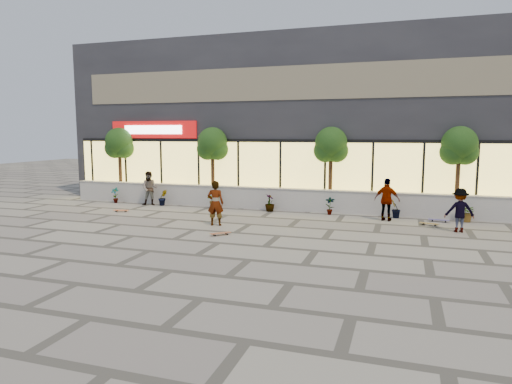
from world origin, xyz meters
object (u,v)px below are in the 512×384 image
(skater_right_far, at_px, (460,210))
(skateboard_center, at_px, (221,233))
(skateboard_right_near, at_px, (429,224))
(tree_mideast, at_px, (331,147))
(skater_center, at_px, (215,203))
(skater_left, at_px, (150,188))
(skater_right_near, at_px, (387,200))
(skateboard_right_far, at_px, (439,220))
(tree_west, at_px, (119,145))
(skateboard_left, at_px, (121,210))
(tree_east, at_px, (459,148))
(tree_midwest, at_px, (212,146))

(skater_right_far, distance_m, skateboard_center, 8.78)
(skateboard_center, xyz_separation_m, skateboard_right_near, (7.17, 4.19, -0.00))
(tree_mideast, distance_m, skater_center, 6.60)
(skater_left, bearing_deg, skateboard_center, -59.28)
(skater_right_near, xyz_separation_m, skateboard_right_near, (1.65, -0.44, -0.81))
(skater_right_far, height_order, skateboard_right_far, skater_right_far)
(skater_right_near, bearing_deg, skater_center, 38.67)
(tree_west, bearing_deg, skateboard_left, -55.78)
(skateboard_center, bearing_deg, skater_left, 93.23)
(tree_east, xyz_separation_m, skateboard_right_far, (-0.78, -1.55, -2.90))
(tree_mideast, relative_size, skateboard_center, 5.74)
(tree_west, bearing_deg, skateboard_right_near, -8.75)
(tree_midwest, distance_m, skater_left, 3.82)
(tree_west, distance_m, tree_east, 17.00)
(skater_right_far, bearing_deg, skateboard_left, -7.63)
(tree_east, bearing_deg, skateboard_left, -166.44)
(skater_left, bearing_deg, tree_west, 134.01)
(tree_west, height_order, skateboard_center, tree_west)
(skater_right_far, bearing_deg, skateboard_right_far, -81.24)
(tree_mideast, height_order, tree_east, same)
(skater_center, relative_size, skateboard_right_far, 2.12)
(tree_mideast, xyz_separation_m, skateboard_left, (-9.10, -3.52, -2.91))
(skateboard_left, bearing_deg, tree_mideast, 11.74)
(tree_west, height_order, tree_east, same)
(tree_mideast, xyz_separation_m, skater_left, (-8.84, -1.40, -2.13))
(tree_east, height_order, skater_center, tree_east)
(skater_center, distance_m, skater_right_near, 7.06)
(skateboard_right_near, height_order, skateboard_right_far, skateboard_right_far)
(skateboard_left, distance_m, skateboard_right_near, 13.46)
(skater_left, height_order, skateboard_left, skater_left)
(skateboard_left, bearing_deg, skateboard_center, -35.79)
(skater_left, xyz_separation_m, skater_right_far, (14.12, -1.99, -0.05))
(tree_east, bearing_deg, tree_mideast, 180.00)
(tree_mideast, relative_size, skater_left, 2.29)
(tree_west, xyz_separation_m, skater_right_far, (16.78, -3.39, -2.18))
(skater_center, relative_size, skateboard_center, 2.60)
(tree_east, height_order, skater_right_near, tree_east)
(tree_midwest, distance_m, skateboard_left, 5.53)
(tree_east, xyz_separation_m, skateboard_center, (-8.35, -6.62, -2.91))
(tree_midwest, xyz_separation_m, skateboard_right_near, (10.31, -2.43, -2.91))
(skater_right_near, distance_m, skateboard_right_near, 1.89)
(skater_right_near, bearing_deg, tree_mideast, -23.71)
(skateboard_center, bearing_deg, tree_east, -7.28)
(tree_midwest, distance_m, tree_mideast, 6.00)
(skater_right_near, xyz_separation_m, skateboard_right_far, (2.06, 0.44, -0.81))
(skater_right_near, height_order, skater_right_far, skater_right_near)
(skater_right_near, relative_size, skateboard_right_far, 2.12)
(skater_center, bearing_deg, skateboard_center, 108.61)
(skateboard_right_near, bearing_deg, tree_east, 79.85)
(tree_east, height_order, skateboard_right_far, tree_east)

